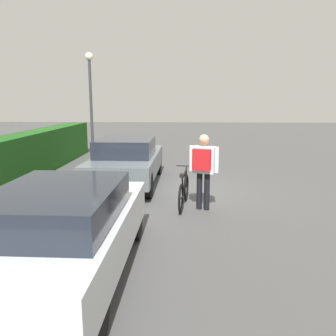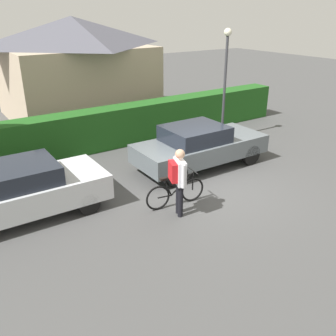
{
  "view_description": "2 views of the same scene",
  "coord_description": "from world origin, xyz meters",
  "views": [
    {
      "loc": [
        -9.5,
        -0.3,
        2.5
      ],
      "look_at": [
        -1.22,
        0.07,
        0.87
      ],
      "focal_mm": 37.41,
      "sensor_mm": 36.0,
      "label": 1
    },
    {
      "loc": [
        -6.42,
        -7.2,
        4.72
      ],
      "look_at": [
        -1.5,
        0.02,
        0.94
      ],
      "focal_mm": 39.31,
      "sensor_mm": 36.0,
      "label": 2
    }
  ],
  "objects": [
    {
      "name": "ground_plane",
      "position": [
        0.0,
        0.0,
        0.0
      ],
      "size": [
        60.0,
        60.0,
        0.0
      ],
      "primitive_type": "plane",
      "color": "#454545"
    },
    {
      "name": "bicycle",
      "position": [
        -1.49,
        -0.32,
        0.37
      ],
      "size": [
        1.67,
        0.5,
        0.9
      ],
      "color": "black",
      "rests_on": "ground"
    },
    {
      "name": "hedge_row",
      "position": [
        0.0,
        4.79,
        0.72
      ],
      "size": [
        14.27,
        0.9,
        1.44
      ],
      "primitive_type": "cube",
      "color": "#1F541B",
      "rests_on": "ground"
    },
    {
      "name": "person_rider",
      "position": [
        -1.72,
        -0.75,
        1.06
      ],
      "size": [
        0.47,
        0.66,
        1.74
      ],
      "color": "black",
      "rests_on": "ground"
    },
    {
      "name": "street_lamp",
      "position": [
        3.12,
        3.03,
        2.67
      ],
      "size": [
        0.28,
        0.28,
        4.12
      ],
      "color": "#38383D",
      "rests_on": "ground"
    },
    {
      "name": "parked_car_far",
      "position": [
        0.63,
        1.37,
        0.73
      ],
      "size": [
        4.36,
        1.83,
        1.4
      ],
      "color": "slate",
      "rests_on": "ground"
    },
    {
      "name": "parked_car_near",
      "position": [
        -4.97,
        1.37,
        0.72
      ],
      "size": [
        4.14,
        1.81,
        1.36
      ],
      "color": "silver",
      "rests_on": "ground"
    },
    {
      "name": "house_distant",
      "position": [
        -0.13,
        9.66,
        2.28
      ],
      "size": [
        6.46,
        5.74,
        4.46
      ],
      "color": "tan",
      "rests_on": "ground"
    }
  ]
}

